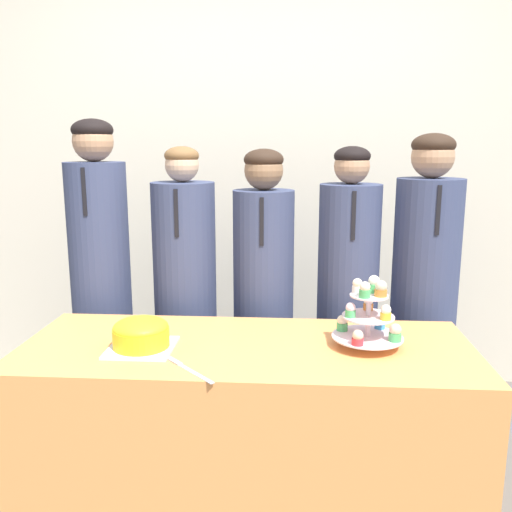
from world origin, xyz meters
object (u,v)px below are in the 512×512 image
Objects in this scene: student_0 at (101,287)px; student_2 at (263,304)px; cake_knife at (181,366)px; student_1 at (186,303)px; student_3 at (347,306)px; student_4 at (424,300)px; cupcake_stand at (369,315)px; round_cake at (141,334)px.

student_2 is at bearing -0.00° from student_0.
student_2 reaches higher than cake_knife.
student_1 is 0.80m from student_3.
cake_knife is 0.84m from student_1.
student_4 is (1.17, 0.00, 0.04)m from student_1.
cupcake_stand is at bearing -54.10° from student_2.
cake_knife is 1.31m from student_4.
student_0 is 1.59m from student_4.
cake_knife is (0.18, -0.15, -0.06)m from round_cake.
cake_knife is at bearing -106.08° from student_2.
student_0 reaches higher than round_cake.
student_4 is (0.35, 0.60, -0.11)m from cupcake_stand.
cupcake_stand is at bearing 65.28° from cake_knife.
student_4 is (1.02, 0.83, 0.01)m from cake_knife.
student_0 is 1.05× the size of student_4.
student_4 is at bearing 0.00° from student_1.
cake_knife is 0.86m from student_2.
round_cake is 0.86m from cupcake_stand.
student_0 reaches higher than student_4.
cake_knife is at bearing -39.50° from round_cake.
student_3 reaches higher than cupcake_stand.
student_3 is 0.37m from student_4.
student_0 is at bearing 180.00° from student_2.
student_3 is (0.80, -0.00, 0.01)m from student_1.
cupcake_stand is 0.18× the size of student_4.
cake_knife is 0.15× the size of student_3.
student_2 is (0.82, -0.00, -0.07)m from student_0.
student_1 is at bearing 143.99° from cupcake_stand.
student_2 is 0.99× the size of student_3.
student_4 is at bearing 85.41° from cake_knife.
student_0 is 1.09× the size of student_1.
student_1 is at bearing -0.00° from student_0.
student_0 is (-1.25, 0.60, -0.07)m from cupcake_stand.
cupcake_stand is 0.61m from student_3.
cake_knife is 0.14× the size of student_0.
cupcake_stand is 0.19× the size of student_2.
student_1 is at bearing 146.48° from cake_knife.
round_cake is at bearing -92.78° from student_1.
student_2 is 0.78m from student_4.
student_1 is (0.43, -0.00, -0.08)m from student_0.
student_0 is 0.43m from student_1.
student_3 is at bearing -0.00° from student_0.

